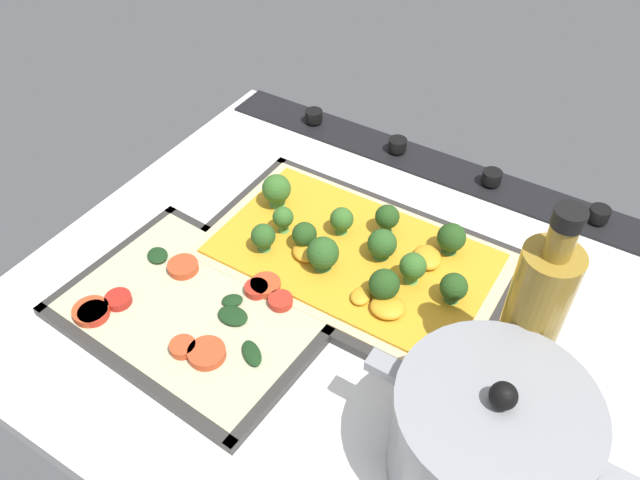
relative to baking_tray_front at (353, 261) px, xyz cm
name	(u,v)px	position (x,y,z in cm)	size (l,w,h in cm)	color
ground_plane	(342,303)	(-1.71, 5.39, -1.87)	(75.48, 65.63, 3.00)	white
stove_control_panel	(442,166)	(-1.71, -23.92, 0.19)	(72.46, 7.00, 2.60)	black
baking_tray_front	(353,261)	(0.00, 0.00, 0.00)	(39.09, 24.72, 1.30)	#33302D
broccoli_pizza	(354,252)	(-0.23, 0.09, 1.77)	(36.68, 22.31, 6.10)	beige
baking_tray_back	(196,311)	(11.48, 16.91, 0.01)	(31.69, 24.05, 1.30)	#33302D
veggie_pizza_back	(194,308)	(11.58, 17.12, 0.77)	(29.15, 21.52, 1.90)	#BABC93
cooking_pot	(488,438)	(-23.75, 17.62, 5.50)	(24.58, 17.73, 14.03)	gray
oil_bottle	(532,319)	(-22.97, 6.18, 9.81)	(5.64, 5.64, 24.10)	olive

